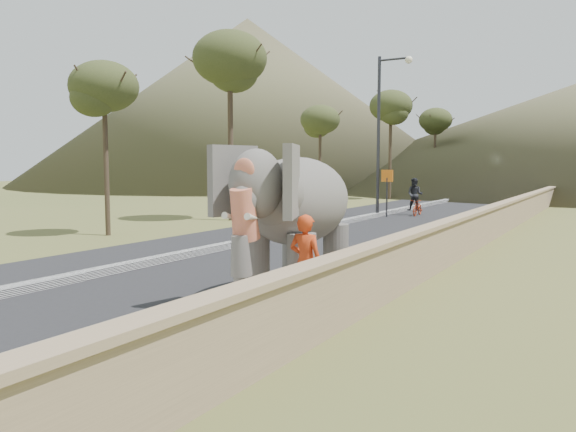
# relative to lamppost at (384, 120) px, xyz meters

# --- Properties ---
(ground) EXTENTS (160.00, 160.00, 0.00)m
(ground) POSITION_rel_lamppost_xyz_m (4.69, -18.67, -4.87)
(ground) COLOR olive
(ground) RESTS_ON ground
(road) EXTENTS (7.00, 120.00, 0.03)m
(road) POSITION_rel_lamppost_xyz_m (-0.31, -8.67, -4.86)
(road) COLOR black
(road) RESTS_ON ground
(median) EXTENTS (0.35, 120.00, 0.22)m
(median) POSITION_rel_lamppost_xyz_m (-0.31, -8.67, -4.76)
(median) COLOR black
(median) RESTS_ON ground
(walkway) EXTENTS (3.00, 120.00, 0.15)m
(walkway) POSITION_rel_lamppost_xyz_m (4.69, -8.67, -4.80)
(walkway) COLOR #9E9687
(walkway) RESTS_ON ground
(parapet) EXTENTS (0.30, 120.00, 1.10)m
(parapet) POSITION_rel_lamppost_xyz_m (6.34, -8.67, -4.32)
(parapet) COLOR tan
(parapet) RESTS_ON ground
(lamppost) EXTENTS (1.76, 0.36, 8.00)m
(lamppost) POSITION_rel_lamppost_xyz_m (0.00, 0.00, 0.00)
(lamppost) COLOR #28292D
(lamppost) RESTS_ON ground
(signboard) EXTENTS (0.60, 0.08, 2.40)m
(signboard) POSITION_rel_lamppost_xyz_m (0.19, -0.01, -3.23)
(signboard) COLOR #2D2D33
(signboard) RESTS_ON ground
(hill_left) EXTENTS (60.00, 60.00, 22.00)m
(hill_left) POSITION_rel_lamppost_xyz_m (-33.31, 36.33, 6.13)
(hill_left) COLOR brown
(hill_left) RESTS_ON ground
(elephant_and_man) EXTENTS (2.38, 4.02, 2.81)m
(elephant_and_man) POSITION_rel_lamppost_xyz_m (4.71, -17.05, -3.33)
(elephant_and_man) COLOR slate
(elephant_and_man) RESTS_ON ground
(motorcyclist) EXTENTS (0.94, 1.65, 1.97)m
(motorcyclist) POSITION_rel_lamppost_xyz_m (1.18, 1.64, -4.07)
(motorcyclist) COLOR #9B290E
(motorcyclist) RESTS_ON ground
(trees) EXTENTS (47.16, 43.26, 9.13)m
(trees) POSITION_rel_lamppost_xyz_m (7.26, 10.48, -0.98)
(trees) COLOR #473828
(trees) RESTS_ON ground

